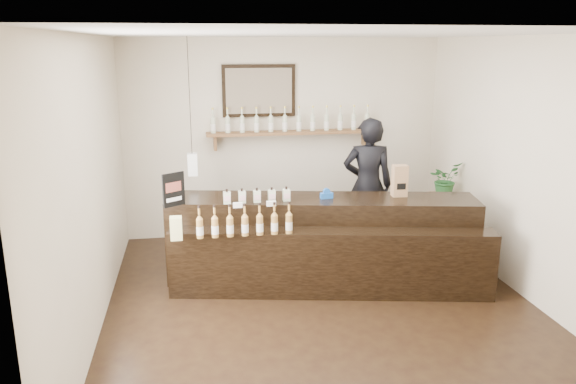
{
  "coord_description": "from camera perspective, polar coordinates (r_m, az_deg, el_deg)",
  "views": [
    {
      "loc": [
        -1.28,
        -5.37,
        2.7
      ],
      "look_at": [
        -0.24,
        0.7,
        1.08
      ],
      "focal_mm": 35.0,
      "sensor_mm": 36.0,
      "label": 1
    }
  ],
  "objects": [
    {
      "name": "potted_plant",
      "position": [
        7.74,
        15.64,
        1.26
      ],
      "size": [
        0.54,
        0.53,
        0.46
      ],
      "primitive_type": "imported",
      "rotation": [
        0.0,
        0.0,
        0.6
      ],
      "color": "#245C28",
      "rests_on": "side_cabinet"
    },
    {
      "name": "room_shell",
      "position": [
        5.61,
        3.65,
        4.47
      ],
      "size": [
        5.0,
        5.0,
        5.0
      ],
      "color": "beige",
      "rests_on": "ground"
    },
    {
      "name": "ground",
      "position": [
        6.15,
        3.39,
        -11.35
      ],
      "size": [
        5.0,
        5.0,
        0.0
      ],
      "primitive_type": "plane",
      "color": "black",
      "rests_on": "ground"
    },
    {
      "name": "back_wall_decor",
      "position": [
        7.88,
        -1.4,
        7.86
      ],
      "size": [
        2.66,
        0.96,
        1.69
      ],
      "color": "brown",
      "rests_on": "ground"
    },
    {
      "name": "promo_sign",
      "position": [
        6.21,
        -11.54,
        0.24
      ],
      "size": [
        0.23,
        0.16,
        0.37
      ],
      "color": "black",
      "rests_on": "counter"
    },
    {
      "name": "shopkeeper",
      "position": [
        7.47,
        8.12,
        1.56
      ],
      "size": [
        0.82,
        0.62,
        2.03
      ],
      "primitive_type": "imported",
      "rotation": [
        0.0,
        0.0,
        2.94
      ],
      "color": "black",
      "rests_on": "ground"
    },
    {
      "name": "paper_bag",
      "position": [
        6.62,
        11.27,
        1.13
      ],
      "size": [
        0.17,
        0.13,
        0.37
      ],
      "color": "olive",
      "rests_on": "counter"
    },
    {
      "name": "side_cabinet",
      "position": [
        7.9,
        15.34,
        -2.97
      ],
      "size": [
        0.39,
        0.52,
        0.74
      ],
      "color": "brown",
      "rests_on": "ground"
    },
    {
      "name": "tape_dispenser",
      "position": [
        6.44,
        3.94,
        -0.25
      ],
      "size": [
        0.15,
        0.08,
        0.12
      ],
      "color": "#1853AE",
      "rests_on": "counter"
    },
    {
      "name": "counter",
      "position": [
        6.5,
        3.63,
        -5.38
      ],
      "size": [
        3.6,
        1.62,
        1.16
      ],
      "color": "black",
      "rests_on": "ground"
    }
  ]
}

